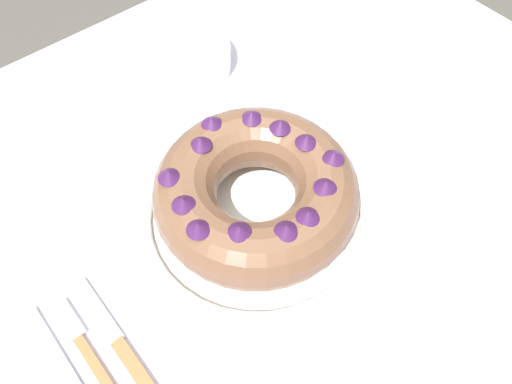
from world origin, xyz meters
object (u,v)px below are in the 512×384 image
(cake_knife, at_px, (118,343))
(napkin, at_px, (373,96))
(serving_dish, at_px, (256,213))
(fork, at_px, (89,356))
(bundt_cake, at_px, (256,192))
(side_bowl, at_px, (180,57))

(cake_knife, height_order, napkin, cake_knife)
(serving_dish, xyz_separation_m, fork, (-0.27, -0.02, -0.01))
(bundt_cake, relative_size, fork, 1.36)
(serving_dish, relative_size, cake_knife, 1.70)
(fork, bearing_deg, napkin, 10.22)
(serving_dish, bearing_deg, napkin, 10.74)
(side_bowl, distance_m, napkin, 0.32)
(bundt_cake, xyz_separation_m, napkin, (0.29, 0.06, -0.06))
(cake_knife, bearing_deg, side_bowl, 39.70)
(cake_knife, bearing_deg, fork, 159.20)
(fork, height_order, napkin, fork)
(serving_dish, xyz_separation_m, napkin, (0.29, 0.06, -0.01))
(serving_dish, xyz_separation_m, side_bowl, (0.09, 0.31, 0.01))
(bundt_cake, distance_m, fork, 0.28)
(fork, xyz_separation_m, napkin, (0.56, 0.08, -0.00))
(bundt_cake, bearing_deg, side_bowl, 73.45)
(fork, bearing_deg, bundt_cake, 7.12)
(fork, distance_m, cake_knife, 0.03)
(cake_knife, distance_m, side_bowl, 0.47)
(serving_dish, xyz_separation_m, bundt_cake, (-0.00, 0.00, 0.05))
(serving_dish, distance_m, cake_knife, 0.24)
(bundt_cake, relative_size, napkin, 1.50)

